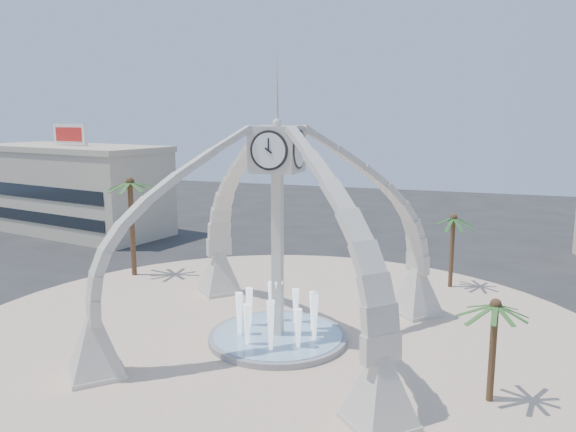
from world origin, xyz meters
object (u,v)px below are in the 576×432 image
(palm_east, at_px, (496,306))
(palm_north, at_px, (454,219))
(palm_west, at_px, (130,183))
(fountain, at_px, (278,336))
(clock_tower, at_px, (277,231))

(palm_east, bearing_deg, palm_north, 98.59)
(palm_west, xyz_separation_m, palm_north, (24.52, 4.95, -2.24))
(fountain, height_order, palm_west, palm_west)
(palm_north, bearing_deg, palm_east, -81.41)
(palm_east, distance_m, palm_north, 17.50)
(palm_north, bearing_deg, fountain, -122.64)
(palm_north, bearing_deg, clock_tower, -122.64)
(clock_tower, bearing_deg, palm_east, -16.62)
(clock_tower, xyz_separation_m, fountain, (0.00, 0.00, -6.20))
(fountain, distance_m, palm_north, 17.21)
(fountain, distance_m, palm_east, 12.73)
(fountain, xyz_separation_m, palm_east, (11.49, -3.43, 4.28))
(fountain, xyz_separation_m, palm_west, (-15.64, 8.91, 7.25))
(palm_east, bearing_deg, clock_tower, 163.38)
(clock_tower, distance_m, palm_west, 18.03)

